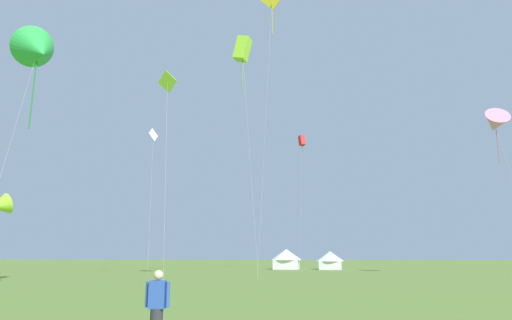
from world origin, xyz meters
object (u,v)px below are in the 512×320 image
Objects in this scene: kite_white_diamond at (153,138)px; kite_pink_delta at (495,123)px; person_spectator at (157,311)px; kite_lime_box at (242,49)px; kite_green_delta at (38,51)px; kite_red_box at (302,141)px; kite_lime_diamond at (167,86)px; kite_yellow_diamond at (272,2)px; festival_tent_right at (286,258)px; festival_tent_center at (330,259)px.

kite_pink_delta is at bearing 6.52° from kite_white_diamond.
person_spectator is at bearing -65.60° from kite_white_diamond.
kite_lime_box is 1.32× the size of kite_green_delta.
kite_green_delta is 40.70m from kite_red_box.
kite_lime_diamond is 24.35m from person_spectator.
kite_red_box is (7.40, 33.24, 4.16)m from kite_lime_diamond.
kite_yellow_diamond reaches higher than kite_white_diamond.
kite_lime_box is at bearing -112.28° from kite_yellow_diamond.
kite_yellow_diamond is 27.67m from kite_green_delta.
festival_tent_right is at bearing 88.48° from kite_lime_box.
festival_tent_right is 1.13× the size of festival_tent_center.
festival_tent_right is (0.76, 28.84, -19.96)m from kite_lime_box.
kite_pink_delta reaches higher than festival_tent_center.
person_spectator is (-21.78, -40.54, -15.51)m from kite_pink_delta.
kite_lime_box is at bearing -104.14° from festival_tent_center.
kite_white_diamond is 9.55× the size of person_spectator.
kite_green_delta is at bearing -111.39° from kite_red_box.
kite_lime_diamond is 0.93× the size of kite_white_diamond.
kite_green_delta is (-7.40, -4.56, 1.25)m from kite_lime_diamond.
kite_green_delta is at bearing -127.38° from kite_lime_box.
kite_pink_delta reaches higher than kite_white_diamond.
kite_lime_diamond is 3.35× the size of festival_tent_right.
festival_tent_center is at bearing 47.56° from kite_white_diamond.
kite_pink_delta is 1.18× the size of kite_lime_diamond.
kite_green_delta reaches higher than kite_lime_diamond.
kite_yellow_diamond is at bearing -164.51° from kite_pink_delta.
kite_red_box reaches higher than kite_white_diamond.
kite_green_delta is 0.90× the size of kite_red_box.
kite_red_box is 54.92m from person_spectator.
person_spectator is at bearing -67.52° from kite_lime_diamond.
kite_pink_delta is 10.42× the size of person_spectator.
kite_lime_diamond is (-5.72, -15.10, -15.65)m from kite_yellow_diamond.
kite_white_diamond is 42.26m from person_spectator.
festival_tent_center is (3.38, 5.33, -16.89)m from kite_red_box.
kite_yellow_diamond is 1.92× the size of kite_white_diamond.
kite_pink_delta is 48.56m from person_spectator.
person_spectator is (4.27, -28.55, -20.76)m from kite_lime_box.
kite_lime_box is at bearing -99.39° from kite_red_box.
kite_yellow_diamond reaches higher than person_spectator.
kite_red_box is (16.02, 15.89, 3.07)m from kite_white_diamond.
person_spectator is at bearing -89.58° from kite_red_box.
kite_pink_delta is 29.15m from kite_lime_box.
kite_lime_diamond is 0.89× the size of kite_green_delta.
kite_red_box is at bearing 90.42° from person_spectator.
kite_lime_box is at bearing 52.62° from kite_green_delta.
kite_lime_box is 5.00× the size of festival_tent_right.
kite_yellow_diamond is at bearing -86.49° from festival_tent_right.
kite_green_delta is at bearing -144.60° from kite_pink_delta.
kite_lime_diamond is at bearing -63.58° from kite_white_diamond.
kite_lime_diamond reaches higher than festival_tent_center.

